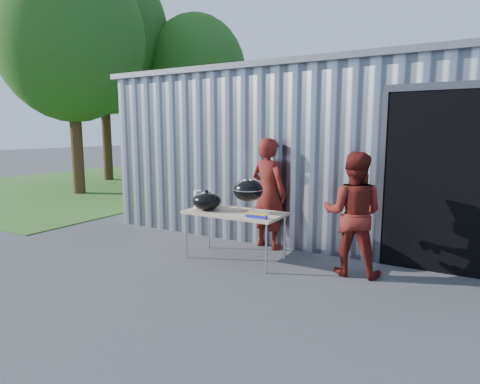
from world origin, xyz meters
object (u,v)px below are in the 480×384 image
Objects in this scene: person_cook at (268,193)px; person_bystander at (353,214)px; folding_table at (235,214)px; kettle_grill at (248,185)px.

person_cook is 1.10× the size of person_bystander.
person_cook is (0.15, 0.85, 0.22)m from folding_table.
person_cook reaches higher than person_bystander.
kettle_grill is at bearing 1.88° from person_bystander.
person_bystander is at bearing 173.01° from person_cook.
kettle_grill is at bearing 107.50° from person_cook.
person_cook reaches higher than kettle_grill.
person_cook is at bearing 79.69° from folding_table.
folding_table is at bearing 93.18° from person_cook.
kettle_grill is (0.21, 0.03, 0.46)m from folding_table.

